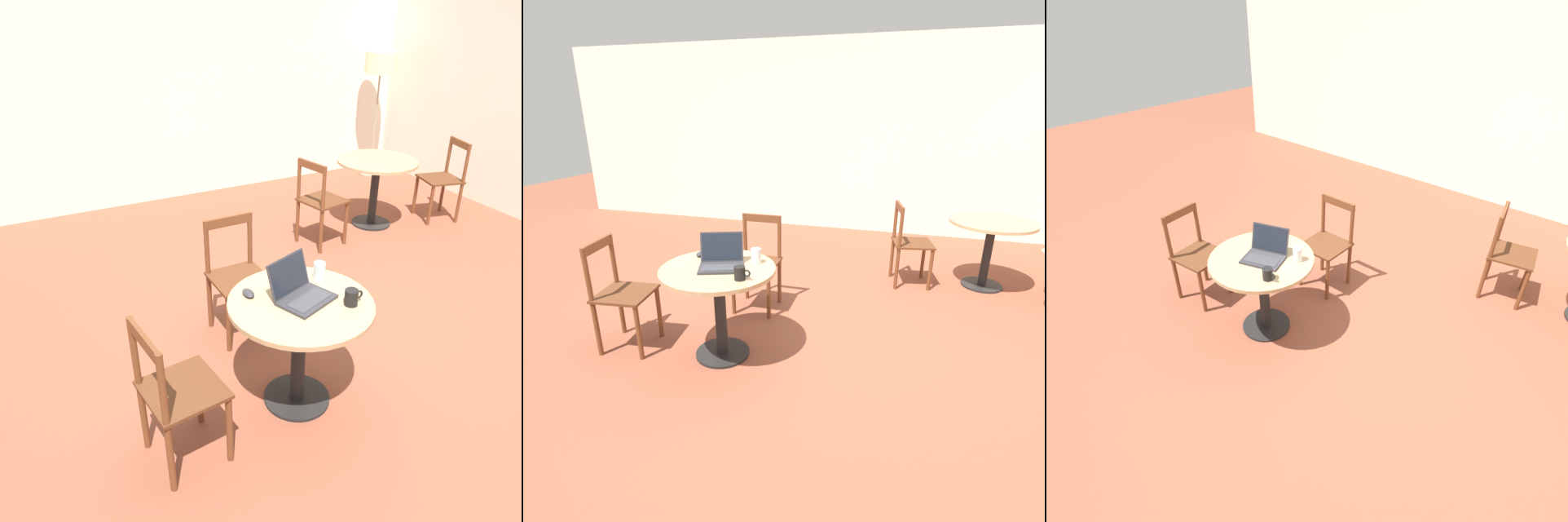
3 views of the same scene
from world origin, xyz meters
The scene contains 13 objects.
ground_plane centered at (0.00, 0.00, 0.00)m, with size 16.00×16.00×0.00m, color brown.
wall_back centered at (0.00, 3.23, 1.35)m, with size 9.40×0.06×2.70m.
cafe_table_near centered at (-0.45, -0.52, 0.56)m, with size 0.83×0.83×0.71m.
cafe_table_mid centered at (1.65, 1.43, 0.56)m, with size 0.83×0.83×0.71m.
chair_near_left centered at (-1.23, -0.62, 0.44)m, with size 0.43×0.43×0.86m.
chair_near_back centered at (-0.46, 0.32, 0.44)m, with size 0.39×0.39×0.86m.
chair_mid_right centered at (2.43, 1.24, 0.44)m, with size 0.47×0.47×0.86m.
chair_mid_left centered at (0.87, 1.28, 0.44)m, with size 0.45×0.45×0.86m.
floor_lamp centered at (2.72, 2.82, 1.39)m, with size 0.41×0.41×1.59m.
laptop centered at (-0.43, -0.49, 0.76)m, with size 0.39×0.37×0.22m.
mouse centered at (-0.68, -0.33, 0.73)m, with size 0.06×0.10×0.03m.
mug centered at (-0.21, -0.67, 0.76)m, with size 0.11×0.08×0.09m.
drinking_glass centered at (-0.22, -0.36, 0.77)m, with size 0.07×0.07×0.11m.
Camera 1 is at (-1.74, -2.56, 2.24)m, focal length 35.00 mm.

